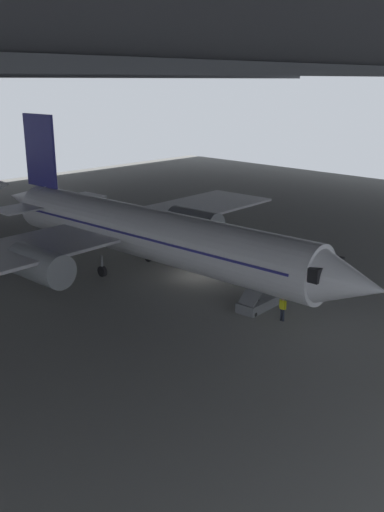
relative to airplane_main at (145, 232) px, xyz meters
The scene contains 5 objects.
ground_plane 5.70m from the airplane_main, 50.43° to the right, with size 110.00×110.00×0.00m, color gray.
hangar_structure 17.14m from the airplane_main, 75.30° to the left, with size 121.00×99.00×17.65m.
airplane_main is the anchor object (origin of this frame).
boarding_stairs 11.54m from the airplane_main, 83.58° to the right, with size 4.48×1.70×4.87m.
crew_worker_by_stairs 13.87m from the airplane_main, 88.84° to the right, with size 0.23×0.55×1.70m.
Camera 1 is at (-31.49, -30.10, 15.49)m, focal length 39.28 mm.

